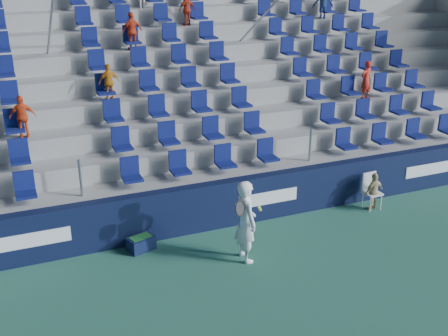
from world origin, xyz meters
The scene contains 7 objects.
ground centered at (0.00, 0.00, 0.00)m, with size 70.00×70.00×0.00m, color #2B6650.
sponsor_wall centered at (0.00, 3.15, 0.60)m, with size 24.00×0.32×1.20m.
grandstand centered at (0.00, 8.24, 2.13)m, with size 24.00×8.17×6.63m.
tennis_player centered at (0.16, 1.45, 0.95)m, with size 0.69×0.70×1.90m.
line_judge_chair centered at (4.36, 2.65, 0.55)m, with size 0.45×0.46×0.97m.
line_judge centered at (4.36, 2.50, 0.52)m, with size 0.60×0.25×1.03m, color tan.
ball_bin centered at (-1.89, 2.75, 0.18)m, with size 0.68×0.54×0.33m.
Camera 1 is at (-4.46, -8.50, 6.54)m, focal length 45.00 mm.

